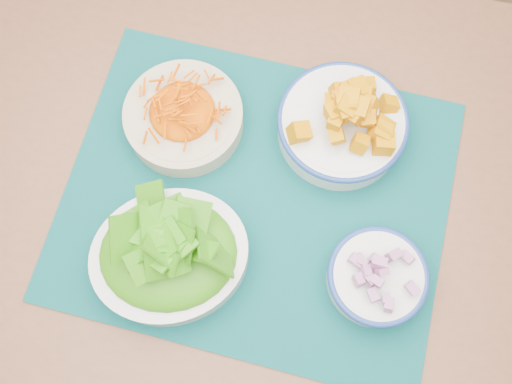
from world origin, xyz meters
TOP-DOWN VIEW (x-y plane):
  - ground at (0.00, 0.00)m, footprint 4.00×4.00m
  - table at (0.29, -0.03)m, footprint 1.37×1.08m
  - placemat at (0.31, -0.08)m, footprint 0.70×0.63m
  - carrot_bowl at (0.20, 0.05)m, footprint 0.24×0.24m
  - squash_bowl at (0.45, 0.03)m, footprint 0.26×0.26m
  - lettuce_bowl at (0.18, -0.17)m, footprint 0.27×0.24m
  - onion_bowl at (0.48, -0.21)m, footprint 0.17×0.17m

SIDE VIEW (x-z plane):
  - ground at x=0.00m, z-range 0.00..0.00m
  - table at x=0.29m, z-range 0.28..1.03m
  - placemat at x=0.31m, z-range 0.75..0.75m
  - carrot_bowl at x=0.20m, z-range 0.75..0.82m
  - onion_bowl at x=0.48m, z-range 0.75..0.82m
  - lettuce_bowl at x=0.18m, z-range 0.75..0.85m
  - squash_bowl at x=0.45m, z-range 0.75..0.86m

